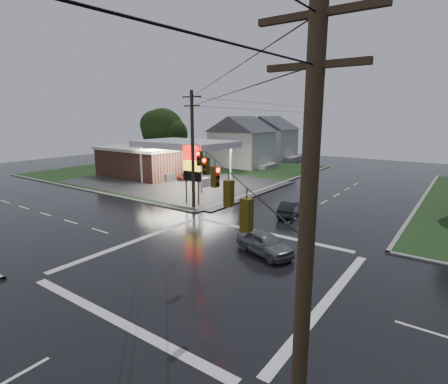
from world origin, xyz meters
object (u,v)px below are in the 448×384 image
Objects in this scene: gas_station at (154,159)px; utility_pole_n at (310,136)px; car_pump at (189,175)px; car_crossing at (265,243)px; tree_nw_behind at (163,130)px; pylon_sign at (192,165)px; house_near at (242,141)px; car_north at (290,208)px; house_far at (270,137)px; utility_pole_se at (304,278)px; utility_pole_nw at (193,149)px.

utility_pole_n is (16.18, 18.30, 2.92)m from gas_station.
car_crossing is at bearing -47.59° from car_pump.
pylon_sign is at bearing -39.87° from tree_nw_behind.
house_near is 2.75× the size of car_north.
car_pump is at bearing 71.01° from car_crossing.
pylon_sign is at bearing -73.02° from house_far.
car_north is (21.15, -35.55, -3.74)m from house_far.
car_pump is (-21.56, 17.35, -0.11)m from car_crossing.
pylon_sign is at bearing -56.20° from car_pump.
car_north is (24.88, -7.25, -1.88)m from gas_station.
car_north is at bearing 115.14° from utility_pole_se.
utility_pole_n reaches higher than house_near.
utility_pole_nw reaches higher than car_crossing.
tree_nw_behind is (-24.34, 20.49, 0.46)m from utility_pole_nw.
car_pump is (5.78, 1.04, -1.93)m from gas_station.
house_near is at bearing 73.83° from gas_station.
car_north is 0.94× the size of car_crossing.
car_north is 9.39m from car_crossing.
utility_pole_nw is 2.74× the size of car_north.
utility_pole_n is at bearing 90.00° from utility_pole_nw.
utility_pole_se reaches higher than car_north.
gas_station is 2.62× the size of tree_nw_behind.
utility_pole_se is at bearing -56.21° from house_near.
car_crossing is at bearing -72.13° from utility_pole_n.
utility_pole_nw is at bearing 81.11° from car_crossing.
house_near is at bearing 54.57° from car_crossing.
car_crossing reaches higher than car_north.
utility_pole_nw is at bearing -32.23° from gas_station.
house_far reaches higher than gas_station.
car_north is at bearing 35.02° from car_crossing.
utility_pole_se is 2.74× the size of car_north.
gas_station is at bearing -97.50° from house_far.
utility_pole_nw is at bearing 135.00° from utility_pole_se.
house_far is 2.58× the size of car_crossing.
gas_station is 2.37× the size of house_far.
house_near is 12.04m from house_far.
house_far reaches higher than car_pump.
house_near reaches higher than car_north.
house_far is 1.10× the size of tree_nw_behind.
car_pump is at bearing -121.06° from utility_pole_n.
pylon_sign is 1.40× the size of car_pump.
utility_pole_se is at bearing -39.70° from gas_station.
house_near is 31.22m from car_north.
gas_station reaches higher than car_pump.
utility_pole_se reaches higher than pylon_sign.
car_pump is at bearing -35.81° from car_north.
pylon_sign is at bearing -67.72° from house_near.
house_near is at bearing -170.09° from utility_pole_n.
utility_pole_se is (35.18, -29.20, 3.17)m from gas_station.
utility_pole_se reaches higher than utility_pole_n.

